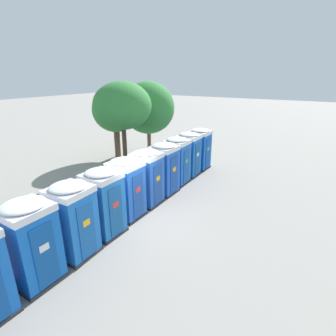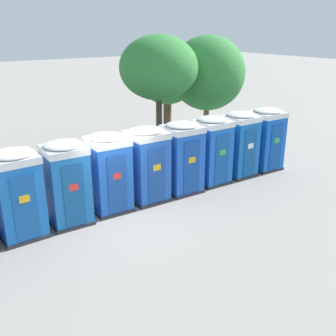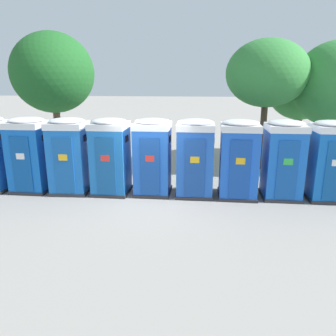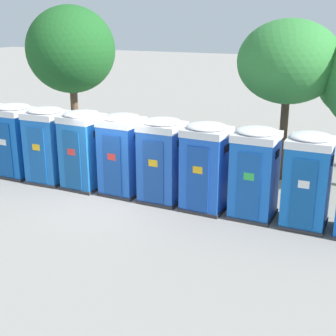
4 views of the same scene
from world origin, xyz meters
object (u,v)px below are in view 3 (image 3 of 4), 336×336
portapotty_4 (110,156)px  portapotty_5 (153,156)px  portapotty_3 (69,155)px  portapotty_6 (195,158)px  street_tree_3 (267,74)px  portapotty_8 (283,159)px  portapotty_7 (239,159)px  street_tree_1 (336,84)px  street_tree_2 (301,88)px  portapotty_2 (30,154)px  street_tree_0 (53,73)px  portapotty_9 (329,160)px

portapotty_4 → portapotty_5: 1.41m
portapotty_3 → portapotty_6: size_ratio=1.00×
portapotty_6 → street_tree_3: size_ratio=0.48×
portapotty_5 → portapotty_8: size_ratio=1.00×
portapotty_6 → portapotty_7: 1.41m
street_tree_1 → street_tree_3: (-2.79, -0.15, 0.41)m
portapotty_8 → street_tree_2: street_tree_2 is taller
portapotty_2 → street_tree_0: size_ratio=0.43×
portapotty_9 → street_tree_3: 4.67m
portapotty_9 → street_tree_2: bearing=83.6°
portapotty_9 → street_tree_0: size_ratio=0.43×
portapotty_4 → portapotty_7: size_ratio=1.00×
portapotty_3 → street_tree_0: bearing=116.9°
portapotty_8 → portapotty_4: bearing=-179.3°
street_tree_1 → street_tree_3: size_ratio=0.99×
portapotty_2 → street_tree_2: (10.51, 6.05, 2.03)m
portapotty_8 → portapotty_9: (1.40, 0.00, 0.00)m
portapotty_7 → street_tree_0: size_ratio=0.43×
portapotty_7 → portapotty_9: same height
portapotty_9 → street_tree_0: (-10.95, 4.88, 2.72)m
portapotty_3 → portapotty_8: same height
portapotty_4 → portapotty_2: bearing=179.9°
portapotty_4 → portapotty_6: bearing=1.0°
street_tree_0 → street_tree_2: bearing=5.5°
portapotty_5 → street_tree_2: 8.91m
portapotty_9 → street_tree_0: bearing=156.0°
portapotty_4 → portapotty_5: bearing=3.4°
portapotty_8 → portapotty_6: bearing=-179.7°
portapotty_4 → portapotty_8: same height
portapotty_3 → portapotty_5: (2.81, 0.11, 0.00)m
street_tree_0 → portapotty_6: bearing=-36.0°
portapotty_9 → street_tree_2: size_ratio=0.52×
portapotty_7 → street_tree_2: (3.48, 6.04, 2.03)m
street_tree_0 → street_tree_3: (9.53, -1.32, -0.05)m
street_tree_0 → portapotty_2: bearing=-77.2°
portapotty_4 → portapotty_7: (4.21, 0.01, -0.00)m
portapotty_7 → portapotty_5: bearing=178.6°
portapotty_5 → portapotty_8: 4.22m
portapotty_8 → portapotty_9: 1.40m
portapotty_6 → street_tree_0: bearing=144.0°
portapotty_6 → portapotty_4: bearing=-179.0°
portapotty_2 → street_tree_0: 5.75m
street_tree_0 → street_tree_3: size_ratio=1.10×
portapotty_9 → street_tree_2: (0.67, 5.99, 2.03)m
portapotty_2 → portapotty_8: bearing=0.4°
street_tree_1 → portapotty_3: bearing=-158.8°
portapotty_3 → street_tree_1: street_tree_1 is taller
portapotty_8 → street_tree_3: 4.45m
portapotty_3 → street_tree_0: (-2.52, 4.97, 2.72)m
street_tree_0 → street_tree_1: size_ratio=1.12×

